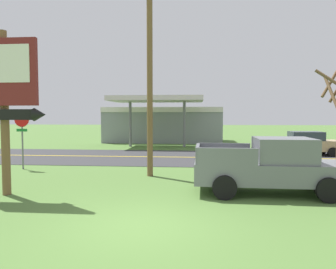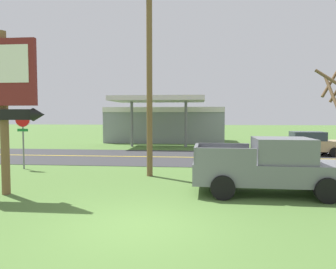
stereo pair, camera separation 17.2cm
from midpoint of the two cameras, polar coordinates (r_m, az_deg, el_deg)
name	(u,v)px [view 1 (the left image)]	position (r m, az deg, el deg)	size (l,w,h in m)	color
ground_plane	(139,226)	(8.09, -5.88, -16.25)	(180.00, 180.00, 0.00)	#4C7033
road_asphalt	(175,157)	(20.71, 0.99, -4.14)	(140.00, 8.00, 0.02)	#333335
road_centre_line	(175,157)	(20.71, 0.99, -4.10)	(126.00, 0.20, 0.01)	gold
motel_sign	(3,88)	(12.01, -28.09, 7.47)	(2.83, 0.54, 5.59)	brown
stop_sign	(22,130)	(17.64, -25.23, 0.81)	(0.80, 0.08, 2.95)	slate
utility_pole	(150,65)	(14.33, -3.69, 12.53)	(2.05, 0.26, 9.35)	brown
gas_station	(164,123)	(33.32, -0.95, 2.04)	(12.00, 11.50, 4.40)	gray
pickup_grey_parked_on_lawn	(272,166)	(11.55, 17.87, -5.52)	(5.25, 2.34, 1.96)	slate
car_tan_near_lane	(307,143)	(23.81, 23.77, -1.46)	(4.20, 2.00, 1.64)	tan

